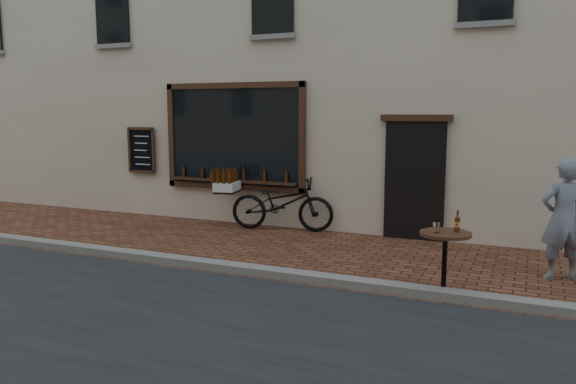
% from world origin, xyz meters
% --- Properties ---
extents(ground, '(90.00, 90.00, 0.00)m').
position_xyz_m(ground, '(0.00, 0.00, 0.00)').
color(ground, '#4C2518').
rests_on(ground, ground).
extents(kerb, '(90.00, 0.25, 0.12)m').
position_xyz_m(kerb, '(0.00, 0.20, 0.06)').
color(kerb, slate).
rests_on(kerb, ground).
extents(shop_building, '(28.00, 6.20, 10.00)m').
position_xyz_m(shop_building, '(0.00, 6.50, 5.00)').
color(shop_building, beige).
rests_on(shop_building, ground).
extents(cargo_bicycle, '(2.51, 1.12, 1.17)m').
position_xyz_m(cargo_bicycle, '(-0.72, 3.19, 0.56)').
color(cargo_bicycle, black).
rests_on(cargo_bicycle, ground).
extents(bistro_table, '(0.66, 0.66, 1.13)m').
position_xyz_m(bistro_table, '(2.92, 0.35, 0.60)').
color(bistro_table, black).
rests_on(bistro_table, ground).
extents(pedestrian, '(0.75, 0.65, 1.74)m').
position_xyz_m(pedestrian, '(4.33, 1.76, 0.87)').
color(pedestrian, slate).
rests_on(pedestrian, ground).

